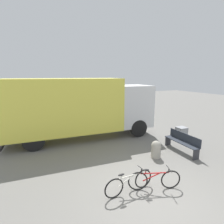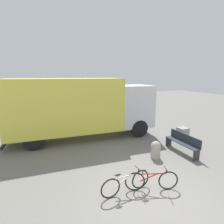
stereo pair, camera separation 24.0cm
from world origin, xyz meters
The scene contains 7 objects.
ground_plane centered at (0.00, 0.00, 0.00)m, with size 60.00×60.00×0.00m, color slate.
delivery_truck centered at (-0.65, 5.91, 1.94)m, with size 8.49×2.68×3.52m.
park_bench centered at (3.35, 2.05, 0.52)m, with size 0.43×1.93×0.92m.
bicycle_near centered at (-0.56, 0.40, 0.35)m, with size 1.75×0.44×0.74m.
bicycle_middle centered at (0.27, 0.21, 0.35)m, with size 1.66×0.67×0.74m.
bollard_near_bench centered at (1.78, 2.05, 0.42)m, with size 0.45×0.45×0.79m.
utility_box centered at (4.57, 3.31, 0.37)m, with size 0.55×0.49×0.74m.
Camera 2 is at (-2.86, -3.99, 3.68)m, focal length 28.00 mm.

